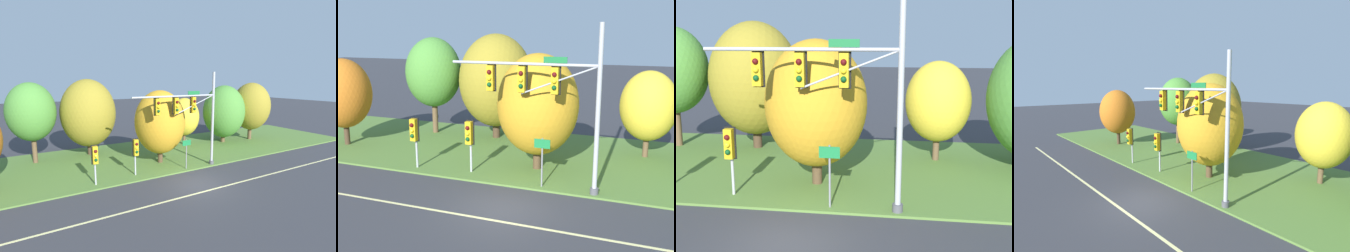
% 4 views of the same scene
% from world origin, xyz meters
% --- Properties ---
extents(ground_plane, '(160.00, 160.00, 0.00)m').
position_xyz_m(ground_plane, '(0.00, 0.00, 0.00)').
color(ground_plane, '#333338').
extents(lane_stripe, '(36.00, 0.16, 0.01)m').
position_xyz_m(lane_stripe, '(0.00, -1.20, 0.00)').
color(lane_stripe, beige).
rests_on(lane_stripe, ground).
extents(grass_verge, '(48.00, 11.50, 0.10)m').
position_xyz_m(grass_verge, '(0.00, 8.25, 0.05)').
color(grass_verge, '#517533').
rests_on(grass_verge, ground).
extents(traffic_signal_mast, '(7.44, 0.49, 7.84)m').
position_xyz_m(traffic_signal_mast, '(1.32, 2.88, 4.78)').
color(traffic_signal_mast, '#9EA0A5').
rests_on(traffic_signal_mast, grass_verge).
extents(pedestrian_signal_near_kerb, '(0.46, 0.55, 2.88)m').
position_xyz_m(pedestrian_signal_near_kerb, '(-3.25, 3.52, 2.16)').
color(pedestrian_signal_near_kerb, '#9EA0A5').
rests_on(pedestrian_signal_near_kerb, grass_verge).
extents(pedestrian_signal_further_along, '(0.46, 0.55, 2.86)m').
position_xyz_m(pedestrian_signal_further_along, '(-6.39, 3.11, 2.14)').
color(pedestrian_signal_further_along, '#9EA0A5').
rests_on(pedestrian_signal_further_along, grass_verge).
extents(route_sign_post, '(0.80, 0.08, 2.45)m').
position_xyz_m(route_sign_post, '(0.93, 2.94, 1.71)').
color(route_sign_post, slate).
rests_on(route_sign_post, grass_verge).
extents(tree_nearest_road, '(3.65, 3.65, 5.72)m').
position_xyz_m(tree_nearest_road, '(-13.49, 5.78, 3.53)').
color(tree_nearest_road, '#423021').
rests_on(tree_nearest_road, grass_verge).
extents(tree_left_of_mast, '(4.02, 4.02, 7.00)m').
position_xyz_m(tree_left_of_mast, '(-9.70, 10.90, 4.57)').
color(tree_left_of_mast, brown).
rests_on(tree_left_of_mast, grass_verge).
extents(tree_behind_signpost, '(5.14, 5.14, 7.27)m').
position_xyz_m(tree_behind_signpost, '(-4.87, 11.14, 4.15)').
color(tree_behind_signpost, '#423021').
rests_on(tree_behind_signpost, grass_verge).
extents(tree_mid_verge, '(4.39, 4.39, 6.33)m').
position_xyz_m(tree_mid_verge, '(-0.11, 5.54, 3.68)').
color(tree_mid_verge, '#4C3823').
rests_on(tree_mid_verge, grass_verge).
extents(tree_tall_centre, '(3.35, 3.35, 5.21)m').
position_xyz_m(tree_tall_centre, '(5.35, 10.03, 3.21)').
color(tree_tall_centre, brown).
rests_on(tree_tall_centre, grass_verge).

